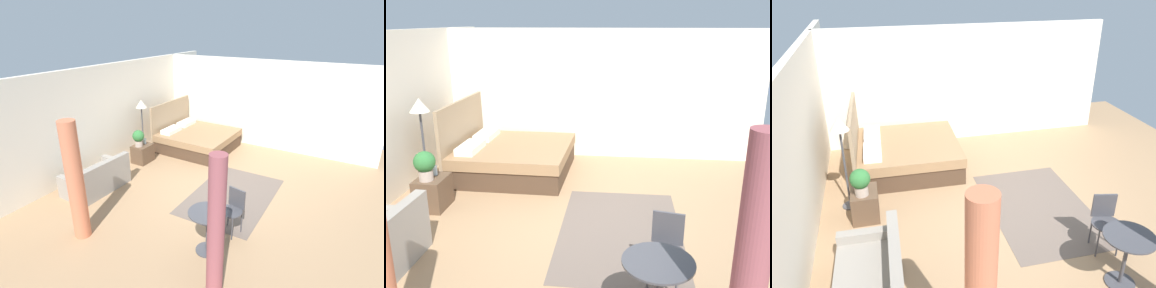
% 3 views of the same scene
% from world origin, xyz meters
% --- Properties ---
extents(ground_plane, '(9.01, 9.37, 0.02)m').
position_xyz_m(ground_plane, '(0.00, 0.00, -0.01)').
color(ground_plane, '#9E7A56').
extents(wall_back, '(9.01, 0.12, 2.59)m').
position_xyz_m(wall_back, '(0.00, 3.18, 1.30)').
color(wall_back, silver).
rests_on(wall_back, ground).
extents(wall_right, '(0.12, 6.37, 2.59)m').
position_xyz_m(wall_right, '(3.01, 0.00, 1.30)').
color(wall_right, silver).
rests_on(wall_right, ground).
extents(area_rug, '(2.51, 1.62, 0.01)m').
position_xyz_m(area_rug, '(-0.20, -0.43, 0.00)').
color(area_rug, '#66564C').
rests_on(area_rug, ground).
extents(bed, '(1.98, 2.04, 1.35)m').
position_xyz_m(bed, '(1.81, 1.61, 0.31)').
color(bed, '#473323').
rests_on(bed, ground).
extents(couch, '(1.42, 0.84, 0.75)m').
position_xyz_m(couch, '(-1.46, 2.32, 0.26)').
color(couch, gray).
rests_on(couch, ground).
extents(nightstand, '(0.53, 0.42, 0.48)m').
position_xyz_m(nightstand, '(0.24, 2.39, 0.24)').
color(nightstand, brown).
rests_on(nightstand, ground).
extents(potted_plant, '(0.31, 0.31, 0.44)m').
position_xyz_m(potted_plant, '(0.14, 2.42, 0.73)').
color(potted_plant, tan).
rests_on(potted_plant, nightstand).
extents(vase, '(0.08, 0.08, 0.14)m').
position_xyz_m(vase, '(0.36, 2.39, 0.55)').
color(vase, silver).
rests_on(vase, nightstand).
extents(floor_lamp, '(0.30, 0.30, 1.60)m').
position_xyz_m(floor_lamp, '(0.62, 2.65, 1.34)').
color(floor_lamp, '#3F3F44').
rests_on(floor_lamp, ground).
extents(balcony_table, '(0.64, 0.64, 0.75)m').
position_xyz_m(balcony_table, '(-2.01, -0.76, 0.52)').
color(balcony_table, '#3F3F44').
rests_on(balcony_table, ground).
extents(cafe_chair_near_window, '(0.49, 0.49, 0.82)m').
position_xyz_m(cafe_chair_near_window, '(-1.31, -0.91, 0.50)').
color(cafe_chair_near_window, '#3F3F44').
rests_on(cafe_chair_near_window, ground).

